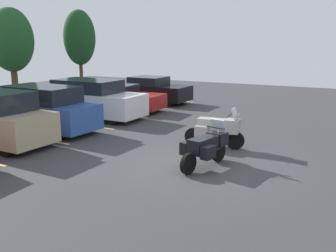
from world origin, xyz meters
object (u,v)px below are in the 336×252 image
at_px(car_blue, 44,109).
at_px(car_black, 152,90).
at_px(car_white, 94,99).
at_px(motorcycle_touring, 206,146).
at_px(motorcycle_second, 217,128).
at_px(car_red, 119,98).

height_order(car_blue, car_black, car_blue).
xyz_separation_m(car_blue, car_black, (8.37, -0.15, -0.16)).
bearing_deg(car_blue, car_white, -0.19).
height_order(motorcycle_touring, car_black, car_black).
relative_size(motorcycle_touring, car_black, 0.47).
distance_m(motorcycle_second, car_white, 7.35).
relative_size(motorcycle_second, car_blue, 0.46).
xyz_separation_m(car_white, car_black, (5.27, -0.14, -0.16)).
height_order(motorcycle_second, car_red, motorcycle_second).
xyz_separation_m(motorcycle_second, car_black, (7.41, 6.89, 0.08)).
relative_size(motorcycle_second, car_black, 0.47).
xyz_separation_m(motorcycle_touring, motorcycle_second, (2.10, 0.47, 0.04)).
relative_size(motorcycle_second, car_white, 0.44).
relative_size(car_blue, car_black, 1.02).
bearing_deg(car_white, motorcycle_second, -106.98).
bearing_deg(car_black, motorcycle_second, -137.10).
height_order(car_white, car_red, car_white).
height_order(car_blue, car_red, car_blue).
bearing_deg(car_white, car_black, -1.50).
bearing_deg(car_white, car_blue, 179.81).
height_order(motorcycle_touring, car_red, car_red).
bearing_deg(motorcycle_second, motorcycle_touring, -167.49).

